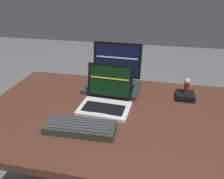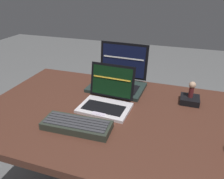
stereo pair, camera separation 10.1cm
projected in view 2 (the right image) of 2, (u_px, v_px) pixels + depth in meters
name	position (u px, v px, depth m)	size (l,w,h in m)	color
desk	(115.00, 127.00, 1.08)	(1.32, 0.81, 0.71)	#4C291E
laptop_front	(107.00, 99.00, 1.08)	(0.26, 0.22, 0.20)	silver
laptop_rear	(119.00, 79.00, 1.28)	(0.33, 0.26, 0.24)	#22302C
external_keyboard	(77.00, 125.00, 0.92)	(0.30, 0.12, 0.04)	#2C3229
figurine_stand	(190.00, 100.00, 1.12)	(0.10, 0.10, 0.03)	black
figurine	(192.00, 88.00, 1.09)	(0.03, 0.03, 0.09)	#591C1F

